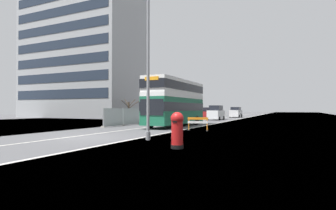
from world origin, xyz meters
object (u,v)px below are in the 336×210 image
object	(u,v)px
red_pillar_postbox	(177,128)
car_oncoming_near	(216,113)
double_decker_bus	(176,102)
lamppost_foreground	(148,65)
car_receding_mid	(208,113)
roadworks_barrier	(198,122)
car_receding_far	(236,113)

from	to	relation	value
red_pillar_postbox	car_oncoming_near	world-z (taller)	car_oncoming_near
car_oncoming_near	double_decker_bus	bearing A→B (deg)	-88.96
lamppost_foreground	car_oncoming_near	bearing A→B (deg)	97.39
red_pillar_postbox	car_receding_mid	distance (m)	40.55
double_decker_bus	red_pillar_postbox	xyz separation A→B (m)	(6.43, -14.63, -1.66)
roadworks_barrier	lamppost_foreground	bearing A→B (deg)	-93.83
double_decker_bus	red_pillar_postbox	bearing A→B (deg)	-66.27
roadworks_barrier	car_receding_mid	bearing A→B (deg)	105.14
lamppost_foreground	red_pillar_postbox	xyz separation A→B (m)	(2.91, -2.36, -3.58)
car_oncoming_near	lamppost_foreground	bearing A→B (deg)	-82.61
double_decker_bus	car_receding_far	size ratio (longest dim) A/B	2.45
double_decker_bus	car_oncoming_near	bearing A→B (deg)	91.04
double_decker_bus	car_oncoming_near	size ratio (longest dim) A/B	2.45
car_receding_mid	car_receding_far	distance (m)	7.81
red_pillar_postbox	car_receding_mid	xyz separation A→B (m)	(-10.31, 39.22, 0.03)
double_decker_bus	car_receding_mid	size ratio (longest dim) A/B	2.91
red_pillar_postbox	roadworks_barrier	world-z (taller)	red_pillar_postbox
car_receding_far	car_oncoming_near	bearing A→B (deg)	-92.20
car_receding_mid	car_oncoming_near	bearing A→B (deg)	-63.97
double_decker_bus	red_pillar_postbox	distance (m)	16.07
lamppost_foreground	car_receding_far	bearing A→B (deg)	94.33
car_receding_mid	car_receding_far	size ratio (longest dim) A/B	0.84
roadworks_barrier	car_oncoming_near	xyz separation A→B (m)	(-4.35, 21.93, 0.39)
double_decker_bus	car_receding_mid	distance (m)	24.94
lamppost_foreground	double_decker_bus	bearing A→B (deg)	106.00
double_decker_bus	car_receding_far	world-z (taller)	double_decker_bus
lamppost_foreground	car_receding_far	world-z (taller)	lamppost_foreground
red_pillar_postbox	car_receding_mid	world-z (taller)	car_receding_mid
red_pillar_postbox	car_oncoming_near	xyz separation A→B (m)	(-6.75, 31.94, 0.17)
red_pillar_postbox	car_receding_far	xyz separation A→B (m)	(-6.21, 45.88, 0.10)
roadworks_barrier	car_oncoming_near	distance (m)	22.36
red_pillar_postbox	car_oncoming_near	bearing A→B (deg)	101.93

